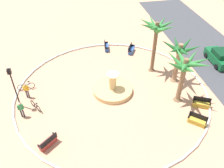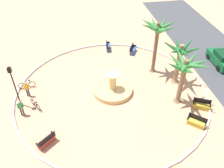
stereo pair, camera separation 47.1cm
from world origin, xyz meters
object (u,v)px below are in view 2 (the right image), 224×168
Objects in this scene: palm_tree_mid_plaza at (185,69)px; bench_east at (108,47)px; lamppost at (14,83)px; person_cyclist_photo at (21,107)px; bench_west at (196,122)px; bicycle_red_frame at (36,105)px; fountain at (113,89)px; bench_southwest at (46,141)px; person_cyclist_helmet at (27,88)px; bench_southeast at (201,105)px; parked_car_leftmost at (221,59)px; palm_tree_near_fountain at (180,54)px; bench_north at (133,50)px; bicycle_by_lamppost at (27,85)px; palm_tree_by_curb at (157,32)px.

palm_tree_mid_plaza is 12.49m from bench_east.
person_cyclist_photo is at bearing 14.83° from lamppost.
bench_west reaches higher than bicycle_red_frame.
bench_west is at bearing 47.92° from fountain.
palm_tree_mid_plaza is at bearing 103.57° from bench_southwest.
person_cyclist_helmet is at bearing 174.21° from person_cyclist_photo.
parked_car_leftmost is (-6.47, 5.59, 0.43)m from bench_southeast.
palm_tree_mid_plaza is (2.48, 5.97, 3.49)m from fountain.
bench_southeast and bench_southwest have the same top height.
person_cyclist_photo reaches higher than bench_west.
lamppost is at bearing -109.41° from bench_west.
fountain is 9.28m from lamppost.
person_cyclist_photo is (2.33, -15.47, -2.41)m from palm_tree_near_fountain.
person_cyclist_helmet is (-1.12, 0.66, -1.62)m from lamppost.
bench_east is (-8.39, 0.88, 0.03)m from fountain.
bench_north is 0.97× the size of person_cyclist_helmet.
palm_tree_near_fountain is 2.72× the size of bicycle_by_lamppost.
parked_car_leftmost is at bearing 91.46° from bicycle_by_lamppost.
bench_southeast is 0.99× the size of person_cyclist_photo.
bench_southwest is at bearing -27.56° from bench_east.
bench_southeast is at bearing 19.67° from bench_north.
person_cyclist_photo is (1.48, 0.39, -1.62)m from lamppost.
bench_west is 0.35× the size of lamppost.
person_cyclist_photo is at bearing -55.47° from bicycle_red_frame.
bench_west and bench_southeast have the same top height.
palm_tree_mid_plaza is 2.90× the size of bicycle_by_lamppost.
lamppost is (-5.39, -15.29, 2.22)m from bench_west.
bench_southwest is at bearing -39.14° from bench_north.
person_cyclist_helmet is at bearing -155.36° from bicycle_red_frame.
palm_tree_by_curb is at bearing 118.64° from fountain.
fountain is 2.42× the size of bench_north.
bench_north is at bearing -160.33° from bench_southeast.
bench_north is 0.99× the size of bench_southeast.
parked_car_leftmost is (-8.37, 7.00, 0.43)m from bench_west.
person_cyclist_helmet reaches higher than bench_southeast.
bicycle_red_frame is at bearing -108.71° from bench_west.
palm_tree_by_curb reaches higher than bench_southwest.
palm_tree_near_fountain is 15.39m from person_cyclist_helmet.
bicycle_by_lamppost is (0.64, -13.66, -4.44)m from palm_tree_by_curb.
lamppost is 2.74m from bicycle_red_frame.
parked_car_leftmost is (-5.17, 7.32, -3.03)m from palm_tree_mid_plaza.
bench_southwest reaches higher than bicycle_red_frame.
bench_east is 13.33m from lamppost.
bench_north is at bearing -163.79° from palm_tree_by_curb.
bench_north is 15.26m from person_cyclist_photo.
bench_east is 11.34m from bicycle_by_lamppost.
bench_southwest is 6.22m from lamppost.
parked_car_leftmost reaches higher than bicycle_red_frame.
fountain is 2.60× the size of bench_west.
parked_car_leftmost is at bearing 101.45° from fountain.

